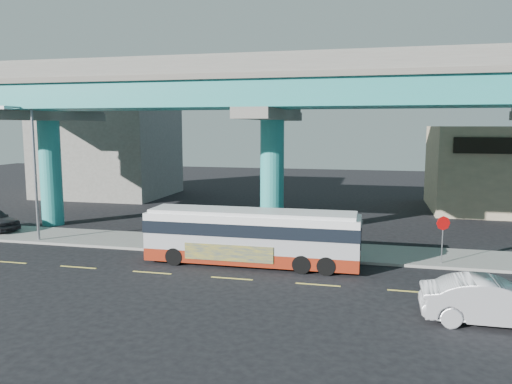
% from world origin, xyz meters
% --- Properties ---
extents(ground, '(120.00, 120.00, 0.00)m').
position_xyz_m(ground, '(0.00, 0.00, 0.00)').
color(ground, black).
rests_on(ground, ground).
extents(sidewalk, '(70.00, 4.00, 0.15)m').
position_xyz_m(sidewalk, '(0.00, 5.50, 0.07)').
color(sidewalk, gray).
rests_on(sidewalk, ground).
extents(lane_markings, '(58.00, 0.12, 0.01)m').
position_xyz_m(lane_markings, '(-0.00, -0.30, 0.01)').
color(lane_markings, '#D8C64C').
rests_on(lane_markings, ground).
extents(viaduct, '(52.00, 12.40, 11.70)m').
position_xyz_m(viaduct, '(-0.00, 9.11, 9.14)').
color(viaduct, teal).
rests_on(viaduct, ground).
extents(building_concrete, '(12.00, 10.00, 9.00)m').
position_xyz_m(building_concrete, '(-20.00, 24.00, 4.50)').
color(building_concrete, gray).
rests_on(building_concrete, ground).
extents(transit_bus, '(10.95, 2.41, 2.80)m').
position_xyz_m(transit_bus, '(0.34, 2.25, 1.53)').
color(transit_bus, maroon).
rests_on(transit_bus, ground).
extents(sedan, '(1.76, 5.00, 1.65)m').
position_xyz_m(sedan, '(10.57, -3.29, 0.82)').
color(sedan, silver).
rests_on(sedan, ground).
extents(street_lamp, '(0.50, 2.63, 8.14)m').
position_xyz_m(street_lamp, '(-13.45, 3.43, 5.41)').
color(street_lamp, gray).
rests_on(street_lamp, sidewalk).
extents(stop_sign, '(0.69, 0.28, 2.41)m').
position_xyz_m(stop_sign, '(9.73, 4.18, 1.88)').
color(stop_sign, gray).
rests_on(stop_sign, sidewalk).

